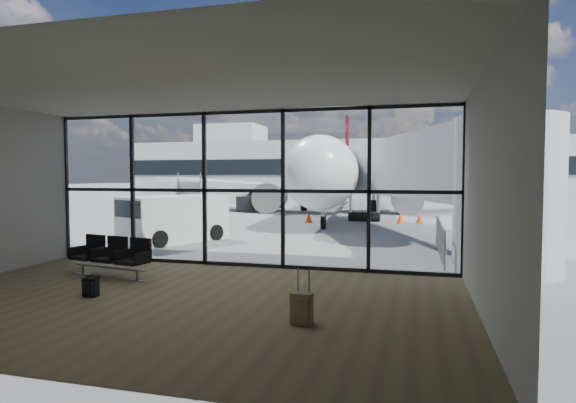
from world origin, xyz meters
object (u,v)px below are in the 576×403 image
at_px(suitcase, 302,308).
at_px(belt_loader, 254,202).
at_px(airliner, 339,175).
at_px(mobile_stairs, 188,212).
at_px(backpack, 91,287).
at_px(service_van, 172,218).
at_px(seating_row, 113,255).

distance_m(suitcase, belt_loader, 28.15).
bearing_deg(airliner, mobile_stairs, -129.21).
distance_m(suitcase, airliner, 28.81).
bearing_deg(suitcase, backpack, 174.72).
distance_m(suitcase, mobile_stairs, 20.77).
bearing_deg(backpack, mobile_stairs, 105.77).
bearing_deg(mobile_stairs, backpack, -93.72).
xyz_separation_m(service_van, belt_loader, (-2.50, 17.20, -0.27)).
height_order(service_van, mobile_stairs, mobile_stairs).
bearing_deg(belt_loader, service_van, -81.23).
distance_m(backpack, service_van, 8.80).
distance_m(backpack, belt_loader, 26.08).
relative_size(backpack, mobile_stairs, 0.13).
bearing_deg(service_van, backpack, -48.14).
height_order(seating_row, mobile_stairs, mobile_stairs).
height_order(suitcase, mobile_stairs, mobile_stairs).
height_order(backpack, service_van, service_van).
relative_size(suitcase, belt_loader, 0.23).
xyz_separation_m(airliner, belt_loader, (-6.13, -2.13, -2.05)).
height_order(airliner, mobile_stairs, airliner).
height_order(airliner, service_van, airliner).
relative_size(suitcase, mobile_stairs, 0.29).
height_order(backpack, belt_loader, belt_loader).
xyz_separation_m(backpack, mobile_stairs, (-6.16, 16.85, 0.32)).
height_order(seating_row, airliner, airliner).
distance_m(backpack, airliner, 27.83).
distance_m(seating_row, service_van, 6.64).
relative_size(backpack, service_van, 0.10).
relative_size(airliner, mobile_stairs, 9.87).
height_order(backpack, mobile_stairs, mobile_stairs).
bearing_deg(suitcase, seating_row, 157.89).
relative_size(seating_row, belt_loader, 0.54).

